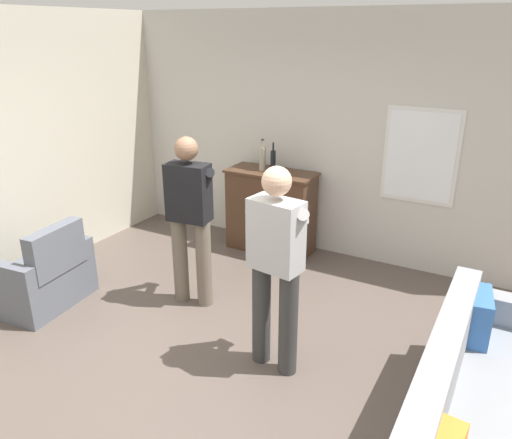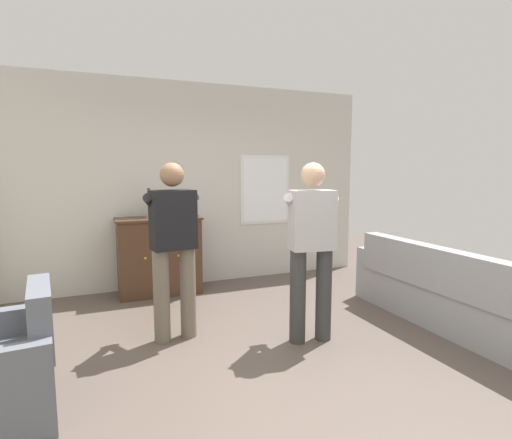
# 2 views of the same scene
# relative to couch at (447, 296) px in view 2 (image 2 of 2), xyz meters

# --- Properties ---
(ground) EXTENTS (10.40, 10.40, 0.00)m
(ground) POSITION_rel_couch_xyz_m (-1.99, -0.02, -0.33)
(ground) COLOR brown
(wall_back_with_window) EXTENTS (5.20, 0.15, 2.80)m
(wall_back_with_window) POSITION_rel_couch_xyz_m (-1.97, 2.64, 1.07)
(wall_back_with_window) COLOR beige
(wall_back_with_window) RESTS_ON ground
(couch) EXTENTS (0.57, 2.43, 0.85)m
(couch) POSITION_rel_couch_xyz_m (0.00, 0.00, 0.00)
(couch) COLOR gray
(couch) RESTS_ON ground
(armchair) EXTENTS (0.73, 0.94, 0.85)m
(armchair) POSITION_rel_couch_xyz_m (-3.90, 0.02, -0.04)
(armchair) COLOR slate
(armchair) RESTS_ON ground
(sideboard_cabinet) EXTENTS (1.07, 0.49, 1.00)m
(sideboard_cabinet) POSITION_rel_couch_xyz_m (-2.54, 2.28, 0.17)
(sideboard_cabinet) COLOR #472D1E
(sideboard_cabinet) RESTS_ON ground
(bottle_wine_green) EXTENTS (0.06, 0.06, 0.34)m
(bottle_wine_green) POSITION_rel_couch_xyz_m (-2.53, 2.30, 0.80)
(bottle_wine_green) COLOR black
(bottle_wine_green) RESTS_ON sideboard_cabinet
(bottle_liquor_amber) EXTENTS (0.08, 0.08, 0.38)m
(bottle_liquor_amber) POSITION_rel_couch_xyz_m (-2.65, 2.26, 0.82)
(bottle_liquor_amber) COLOR gray
(bottle_liquor_amber) RESTS_ON sideboard_cabinet
(person_standing_left) EXTENTS (0.55, 0.50, 1.68)m
(person_standing_left) POSITION_rel_couch_xyz_m (-2.63, 0.78, 0.61)
(person_standing_left) COLOR #6B6051
(person_standing_left) RESTS_ON ground
(person_standing_right) EXTENTS (0.55, 0.50, 1.68)m
(person_standing_right) POSITION_rel_couch_xyz_m (-1.45, 0.27, 0.61)
(person_standing_right) COLOR #383838
(person_standing_right) RESTS_ON ground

